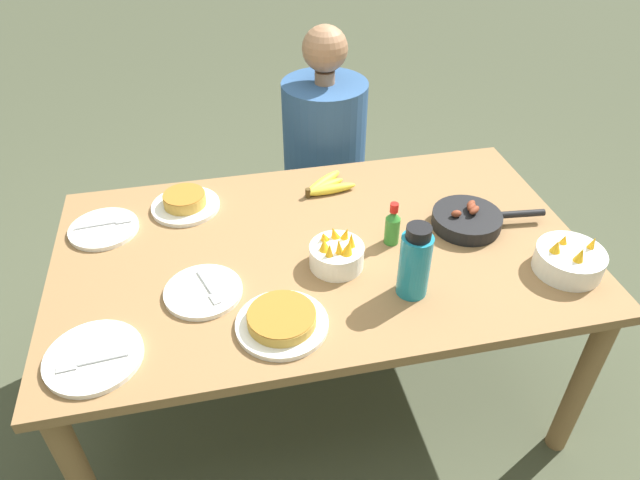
{
  "coord_description": "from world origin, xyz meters",
  "views": [
    {
      "loc": [
        -0.3,
        -1.41,
        1.88
      ],
      "look_at": [
        0.0,
        0.0,
        0.74
      ],
      "focal_mm": 32.0,
      "sensor_mm": 36.0,
      "label": 1
    }
  ],
  "objects_px": {
    "person_figure": "(324,179)",
    "fruit_bowl_citrus": "(569,260)",
    "skillet": "(468,220)",
    "empty_plate_far_right": "(104,229)",
    "banana_bunch": "(326,186)",
    "hot_sauce_bottle": "(392,226)",
    "empty_plate_near_front": "(94,357)",
    "empty_plate_far_left": "(203,291)",
    "fruit_bowl_mango": "(337,254)",
    "frittata_plate_side": "(282,321)",
    "frittata_plate_center": "(185,203)",
    "water_bottle": "(415,262)"
  },
  "relations": [
    {
      "from": "banana_bunch",
      "to": "hot_sauce_bottle",
      "type": "distance_m",
      "value": 0.38
    },
    {
      "from": "empty_plate_far_right",
      "to": "fruit_bowl_citrus",
      "type": "bearing_deg",
      "value": -19.77
    },
    {
      "from": "empty_plate_far_left",
      "to": "fruit_bowl_citrus",
      "type": "xyz_separation_m",
      "value": [
        1.1,
        -0.13,
        0.03
      ]
    },
    {
      "from": "fruit_bowl_mango",
      "to": "hot_sauce_bottle",
      "type": "height_order",
      "value": "hot_sauce_bottle"
    },
    {
      "from": "empty_plate_far_left",
      "to": "hot_sauce_bottle",
      "type": "height_order",
      "value": "hot_sauce_bottle"
    },
    {
      "from": "empty_plate_near_front",
      "to": "fruit_bowl_citrus",
      "type": "height_order",
      "value": "fruit_bowl_citrus"
    },
    {
      "from": "person_figure",
      "to": "empty_plate_near_front",
      "type": "bearing_deg",
      "value": -128.11
    },
    {
      "from": "banana_bunch",
      "to": "person_figure",
      "type": "relative_size",
      "value": 0.17
    },
    {
      "from": "empty_plate_far_left",
      "to": "empty_plate_far_right",
      "type": "xyz_separation_m",
      "value": [
        -0.31,
        0.38,
        0.0
      ]
    },
    {
      "from": "skillet",
      "to": "empty_plate_far_right",
      "type": "height_order",
      "value": "skillet"
    },
    {
      "from": "skillet",
      "to": "frittata_plate_side",
      "type": "relative_size",
      "value": 1.5
    },
    {
      "from": "frittata_plate_side",
      "to": "person_figure",
      "type": "height_order",
      "value": "person_figure"
    },
    {
      "from": "skillet",
      "to": "fruit_bowl_citrus",
      "type": "xyz_separation_m",
      "value": [
        0.21,
        -0.28,
        0.01
      ]
    },
    {
      "from": "frittata_plate_center",
      "to": "person_figure",
      "type": "height_order",
      "value": "person_figure"
    },
    {
      "from": "hot_sauce_bottle",
      "to": "frittata_plate_side",
      "type": "bearing_deg",
      "value": -144.18
    },
    {
      "from": "fruit_bowl_mango",
      "to": "fruit_bowl_citrus",
      "type": "bearing_deg",
      "value": -14.0
    },
    {
      "from": "empty_plate_near_front",
      "to": "fruit_bowl_mango",
      "type": "distance_m",
      "value": 0.74
    },
    {
      "from": "banana_bunch",
      "to": "fruit_bowl_mango",
      "type": "bearing_deg",
      "value": -98.03
    },
    {
      "from": "skillet",
      "to": "water_bottle",
      "type": "bearing_deg",
      "value": -132.12
    },
    {
      "from": "empty_plate_far_left",
      "to": "fruit_bowl_mango",
      "type": "relative_size",
      "value": 1.36
    },
    {
      "from": "fruit_bowl_mango",
      "to": "person_figure",
      "type": "height_order",
      "value": "person_figure"
    },
    {
      "from": "empty_plate_far_right",
      "to": "empty_plate_near_front",
      "type": "bearing_deg",
      "value": -88.1
    },
    {
      "from": "person_figure",
      "to": "fruit_bowl_citrus",
      "type": "bearing_deg",
      "value": -62.51
    },
    {
      "from": "banana_bunch",
      "to": "empty_plate_far_right",
      "type": "bearing_deg",
      "value": -173.69
    },
    {
      "from": "banana_bunch",
      "to": "water_bottle",
      "type": "xyz_separation_m",
      "value": [
        0.13,
        -0.59,
        0.09
      ]
    },
    {
      "from": "empty_plate_far_right",
      "to": "fruit_bowl_citrus",
      "type": "xyz_separation_m",
      "value": [
        1.41,
        -0.51,
        0.03
      ]
    },
    {
      "from": "banana_bunch",
      "to": "empty_plate_near_front",
      "type": "xyz_separation_m",
      "value": [
        -0.77,
        -0.66,
        -0.01
      ]
    },
    {
      "from": "frittata_plate_center",
      "to": "empty_plate_far_left",
      "type": "height_order",
      "value": "frittata_plate_center"
    },
    {
      "from": "empty_plate_far_left",
      "to": "hot_sauce_bottle",
      "type": "bearing_deg",
      "value": 10.87
    },
    {
      "from": "skillet",
      "to": "frittata_plate_side",
      "type": "height_order",
      "value": "skillet"
    },
    {
      "from": "hot_sauce_bottle",
      "to": "person_figure",
      "type": "bearing_deg",
      "value": 93.64
    },
    {
      "from": "fruit_bowl_citrus",
      "to": "hot_sauce_bottle",
      "type": "relative_size",
      "value": 1.36
    },
    {
      "from": "banana_bunch",
      "to": "hot_sauce_bottle",
      "type": "height_order",
      "value": "hot_sauce_bottle"
    },
    {
      "from": "skillet",
      "to": "empty_plate_far_left",
      "type": "height_order",
      "value": "skillet"
    },
    {
      "from": "empty_plate_near_front",
      "to": "fruit_bowl_citrus",
      "type": "distance_m",
      "value": 1.4
    },
    {
      "from": "banana_bunch",
      "to": "hot_sauce_bottle",
      "type": "bearing_deg",
      "value": -67.73
    },
    {
      "from": "frittata_plate_center",
      "to": "person_figure",
      "type": "relative_size",
      "value": 0.2
    },
    {
      "from": "hot_sauce_bottle",
      "to": "empty_plate_near_front",
      "type": "bearing_deg",
      "value": -161.2
    },
    {
      "from": "skillet",
      "to": "person_figure",
      "type": "bearing_deg",
      "value": 119.35
    },
    {
      "from": "empty_plate_near_front",
      "to": "empty_plate_far_right",
      "type": "bearing_deg",
      "value": 91.9
    },
    {
      "from": "skillet",
      "to": "empty_plate_near_front",
      "type": "distance_m",
      "value": 1.24
    },
    {
      "from": "empty_plate_near_front",
      "to": "water_bottle",
      "type": "relative_size",
      "value": 1.07
    },
    {
      "from": "skillet",
      "to": "fruit_bowl_mango",
      "type": "xyz_separation_m",
      "value": [
        -0.48,
        -0.1,
        0.02
      ]
    },
    {
      "from": "banana_bunch",
      "to": "empty_plate_far_left",
      "type": "distance_m",
      "value": 0.66
    },
    {
      "from": "banana_bunch",
      "to": "water_bottle",
      "type": "bearing_deg",
      "value": -77.6
    },
    {
      "from": "empty_plate_far_left",
      "to": "fruit_bowl_mango",
      "type": "xyz_separation_m",
      "value": [
        0.41,
        0.04,
        0.04
      ]
    },
    {
      "from": "frittata_plate_side",
      "to": "empty_plate_far_left",
      "type": "xyz_separation_m",
      "value": [
        -0.21,
        0.18,
        -0.01
      ]
    },
    {
      "from": "fruit_bowl_citrus",
      "to": "skillet",
      "type": "bearing_deg",
      "value": 126.96
    },
    {
      "from": "empty_plate_far_left",
      "to": "fruit_bowl_mango",
      "type": "height_order",
      "value": "fruit_bowl_mango"
    },
    {
      "from": "banana_bunch",
      "to": "frittata_plate_side",
      "type": "xyz_separation_m",
      "value": [
        -0.27,
        -0.64,
        0.0
      ]
    }
  ]
}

